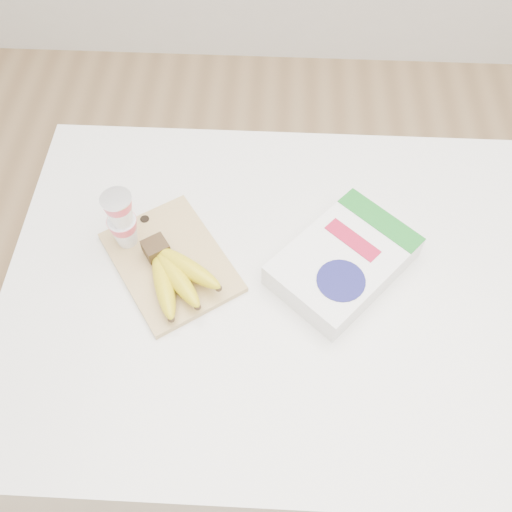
{
  "coord_description": "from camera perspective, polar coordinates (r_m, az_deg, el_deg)",
  "views": [
    {
      "loc": [
        -0.1,
        -0.6,
        1.98
      ],
      "look_at": [
        -0.13,
        0.04,
        1.01
      ],
      "focal_mm": 40.0,
      "sensor_mm": 36.0,
      "label": 1
    }
  ],
  "objects": [
    {
      "name": "room",
      "position": [
        0.88,
        8.63,
        9.72
      ],
      "size": [
        4.0,
        4.0,
        4.0
      ],
      "color": "tan",
      "rests_on": "ground"
    },
    {
      "name": "table",
      "position": [
        1.62,
        4.71,
        -11.62
      ],
      "size": [
        1.3,
        0.87,
        0.97
      ],
      "primitive_type": "cube",
      "color": "silver",
      "rests_on": "ground"
    },
    {
      "name": "cutting_board",
      "position": [
        1.21,
        -8.51,
        -0.59
      ],
      "size": [
        0.33,
        0.35,
        0.01
      ],
      "primitive_type": "cube",
      "rotation": [
        0.0,
        0.0,
        0.6
      ],
      "color": "tan",
      "rests_on": "table"
    },
    {
      "name": "bananas",
      "position": [
        1.15,
        -8.18,
        -1.81
      ],
      "size": [
        0.19,
        0.2,
        0.06
      ],
      "color": "#382816",
      "rests_on": "cutting_board"
    },
    {
      "name": "yogurt_stack",
      "position": [
        1.18,
        -13.3,
        3.61
      ],
      "size": [
        0.07,
        0.07,
        0.15
      ],
      "color": "white",
      "rests_on": "cutting_board"
    },
    {
      "name": "cereal_box",
      "position": [
        1.18,
        8.74,
        -0.51
      ],
      "size": [
        0.33,
        0.34,
        0.06
      ],
      "rotation": [
        0.0,
        0.0,
        -0.73
      ],
      "color": "white",
      "rests_on": "table"
    }
  ]
}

